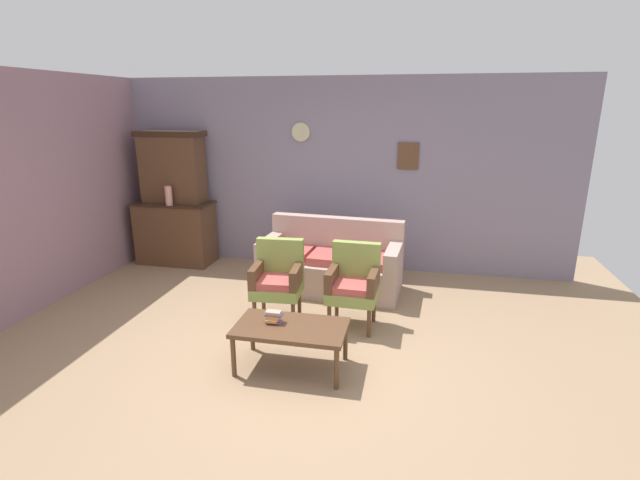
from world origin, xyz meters
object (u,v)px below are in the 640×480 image
at_px(floral_couch, 331,265).
at_px(armchair_by_doorway, 354,282).
at_px(side_cabinet, 176,233).
at_px(coffee_table, 291,330).
at_px(armchair_near_cabinet, 278,277).
at_px(book_stack_on_table, 274,317).
at_px(vase_on_cabinet, 169,196).

relative_size(floral_couch, armchair_by_doorway, 2.02).
relative_size(side_cabinet, armchair_by_doorway, 1.28).
bearing_deg(coffee_table, armchair_near_cabinet, 113.34).
bearing_deg(book_stack_on_table, armchair_near_cabinet, 104.63).
bearing_deg(armchair_by_doorway, vase_on_cabinet, 154.83).
distance_m(armchair_near_cabinet, armchair_by_doorway, 0.83).
height_order(armchair_by_doorway, coffee_table, armchair_by_doorway).
distance_m(coffee_table, book_stack_on_table, 0.20).
bearing_deg(side_cabinet, vase_on_cabinet, -74.88).
bearing_deg(armchair_near_cabinet, coffee_table, -66.66).
height_order(vase_on_cabinet, book_stack_on_table, vase_on_cabinet).
bearing_deg(coffee_table, vase_on_cabinet, 136.43).
relative_size(armchair_near_cabinet, coffee_table, 0.90).
bearing_deg(vase_on_cabinet, coffee_table, -43.57).
bearing_deg(armchair_by_doorway, floral_couch, 113.59).
distance_m(vase_on_cabinet, floral_couch, 2.59).
height_order(side_cabinet, vase_on_cabinet, vase_on_cabinet).
height_order(side_cabinet, armchair_by_doorway, side_cabinet).
bearing_deg(armchair_near_cabinet, armchair_by_doorway, 2.67).
bearing_deg(armchair_near_cabinet, side_cabinet, 142.98).
height_order(side_cabinet, armchair_near_cabinet, side_cabinet).
xyz_separation_m(coffee_table, book_stack_on_table, (-0.17, 0.03, 0.10)).
relative_size(armchair_near_cabinet, book_stack_on_table, 5.73).
bearing_deg(side_cabinet, armchair_near_cabinet, -37.02).
bearing_deg(floral_couch, coffee_table, -90.18).
height_order(side_cabinet, book_stack_on_table, side_cabinet).
xyz_separation_m(armchair_by_doorway, book_stack_on_table, (-0.59, -0.95, -0.02)).
xyz_separation_m(armchair_near_cabinet, coffee_table, (0.40, -0.94, -0.12)).
relative_size(side_cabinet, armchair_near_cabinet, 1.28).
height_order(armchair_by_doorway, book_stack_on_table, armchair_by_doorway).
distance_m(floral_couch, armchair_near_cabinet, 1.10).
distance_m(armchair_by_doorway, book_stack_on_table, 1.12).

